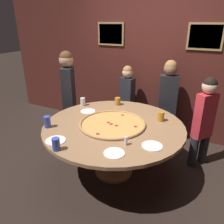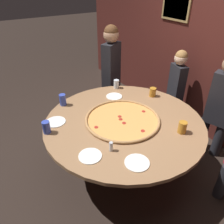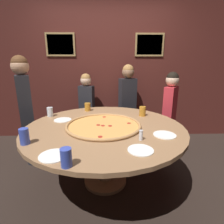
{
  "view_description": "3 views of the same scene",
  "coord_description": "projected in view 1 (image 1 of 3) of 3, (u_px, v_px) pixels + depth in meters",
  "views": [
    {
      "loc": [
        1.13,
        -2.26,
        1.96
      ],
      "look_at": [
        -0.01,
        -0.02,
        0.92
      ],
      "focal_mm": 35.0,
      "sensor_mm": 36.0,
      "label": 1
    },
    {
      "loc": [
        1.64,
        -1.22,
        2.15
      ],
      "look_at": [
        -0.11,
        -0.09,
        0.82
      ],
      "focal_mm": 35.0,
      "sensor_mm": 36.0,
      "label": 2
    },
    {
      "loc": [
        0.03,
        -1.88,
        1.43
      ],
      "look_at": [
        0.09,
        0.07,
        0.88
      ],
      "focal_mm": 28.0,
      "sensor_mm": 36.0,
      "label": 3
    }
  ],
  "objects": [
    {
      "name": "drink_cup_front_edge",
      "position": [
        56.0,
        144.0,
        2.22
      ],
      "size": [
        0.08,
        0.08,
        0.14
      ],
      "primitive_type": "cylinder",
      "color": "#384CB7",
      "rests_on": "dining_table"
    },
    {
      "name": "ground_plane",
      "position": [
        114.0,
        171.0,
        3.09
      ],
      "size": [
        24.0,
        24.0,
        0.0
      ],
      "primitive_type": "plane",
      "color": "black"
    },
    {
      "name": "white_plate_near_front",
      "position": [
        88.0,
        111.0,
        3.2
      ],
      "size": [
        0.22,
        0.22,
        0.01
      ],
      "primitive_type": "cylinder",
      "color": "white",
      "rests_on": "dining_table"
    },
    {
      "name": "drink_cup_far_left",
      "position": [
        83.0,
        102.0,
        3.41
      ],
      "size": [
        0.08,
        0.08,
        0.12
      ],
      "primitive_type": "cylinder",
      "color": "silver",
      "rests_on": "dining_table"
    },
    {
      "name": "condiment_shaker",
      "position": [
        126.0,
        141.0,
        2.32
      ],
      "size": [
        0.04,
        0.04,
        0.1
      ],
      "color": "silver",
      "rests_on": "dining_table"
    },
    {
      "name": "drink_cup_near_left",
      "position": [
        118.0,
        101.0,
        3.43
      ],
      "size": [
        0.09,
        0.09,
        0.12
      ],
      "primitive_type": "cylinder",
      "color": "#BC7A23",
      "rests_on": "dining_table"
    },
    {
      "name": "diner_side_left",
      "position": [
        204.0,
        118.0,
        2.99
      ],
      "size": [
        0.29,
        0.33,
        1.31
      ],
      "rotation": [
        0.0,
        0.0,
        -2.21
      ],
      "color": "#232328",
      "rests_on": "ground_plane"
    },
    {
      "name": "drink_cup_near_right",
      "position": [
        47.0,
        122.0,
        2.7
      ],
      "size": [
        0.08,
        0.08,
        0.15
      ],
      "primitive_type": "cylinder",
      "color": "#384CB7",
      "rests_on": "dining_table"
    },
    {
      "name": "dining_table",
      "position": [
        114.0,
        132.0,
        2.84
      ],
      "size": [
        1.8,
        1.8,
        0.74
      ],
      "color": "#936B47",
      "rests_on": "ground_plane"
    },
    {
      "name": "giant_pizza",
      "position": [
        112.0,
        124.0,
        2.79
      ],
      "size": [
        0.85,
        0.85,
        0.03
      ],
      "color": "#E0994C",
      "rests_on": "dining_table"
    },
    {
      "name": "diner_centre_back",
      "position": [
        168.0,
        98.0,
        3.59
      ],
      "size": [
        0.37,
        0.24,
        1.41
      ],
      "rotation": [
        0.0,
        0.0,
        -2.82
      ],
      "color": "#232328",
      "rests_on": "ground_plane"
    },
    {
      "name": "diner_far_left",
      "position": [
        127.0,
        96.0,
        3.95
      ],
      "size": [
        0.33,
        0.21,
        1.26
      ],
      "rotation": [
        0.0,
        0.0,
        2.87
      ],
      "color": "#232328",
      "rests_on": "ground_plane"
    },
    {
      "name": "back_wall",
      "position": [
        152.0,
        62.0,
        3.82
      ],
      "size": [
        6.4,
        0.08,
        2.6
      ],
      "color": "#4C1E19",
      "rests_on": "ground_plane"
    },
    {
      "name": "white_plate_right_side",
      "position": [
        152.0,
        146.0,
        2.31
      ],
      "size": [
        0.22,
        0.22,
        0.01
      ],
      "primitive_type": "cylinder",
      "color": "white",
      "rests_on": "dining_table"
    },
    {
      "name": "white_plate_far_back",
      "position": [
        56.0,
        140.0,
        2.42
      ],
      "size": [
        0.22,
        0.22,
        0.01
      ],
      "primitive_type": "cylinder",
      "color": "white",
      "rests_on": "dining_table"
    },
    {
      "name": "white_plate_beside_cup",
      "position": [
        114.0,
        153.0,
        2.18
      ],
      "size": [
        0.22,
        0.22,
        0.01
      ],
      "primitive_type": "cylinder",
      "color": "white",
      "rests_on": "dining_table"
    },
    {
      "name": "diner_side_right",
      "position": [
        69.0,
        91.0,
        3.68
      ],
      "size": [
        0.29,
        0.4,
        1.54
      ],
      "rotation": [
        0.0,
        0.0,
        2.02
      ],
      "color": "#232328",
      "rests_on": "ground_plane"
    },
    {
      "name": "drink_cup_centre_back",
      "position": [
        161.0,
        116.0,
        2.87
      ],
      "size": [
        0.09,
        0.09,
        0.13
      ],
      "primitive_type": "cylinder",
      "color": "#BC7A23",
      "rests_on": "dining_table"
    }
  ]
}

